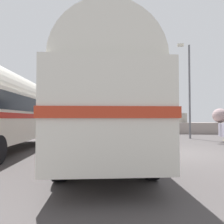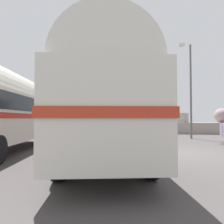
{
  "view_description": "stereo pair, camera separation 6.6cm",
  "coord_description": "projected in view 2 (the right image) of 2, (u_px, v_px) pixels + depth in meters",
  "views": [
    {
      "loc": [
        -1.55,
        -9.18,
        1.52
      ],
      "look_at": [
        -2.47,
        -2.13,
        1.75
      ],
      "focal_mm": 32.48,
      "sensor_mm": 36.0,
      "label": 1
    },
    {
      "loc": [
        -1.48,
        -9.17,
        1.52
      ],
      "look_at": [
        -2.47,
        -2.13,
        1.75
      ],
      "focal_mm": 32.48,
      "sensor_mm": 36.0,
      "label": 2
    }
  ],
  "objects": [
    {
      "name": "second_coach",
      "position": [
        3.0,
        107.0,
        9.14
      ],
      "size": [
        3.91,
        8.87,
        3.7
      ],
      "rotation": [
        0.0,
        0.0,
        0.18
      ],
      "color": "black",
      "rests_on": "ground"
    },
    {
      "name": "breakwater",
      "position": [
        156.0,
        126.0,
        20.53
      ],
      "size": [
        31.36,
        2.36,
        2.5
      ],
      "color": "gray",
      "rests_on": "ground"
    },
    {
      "name": "vintage_coach",
      "position": [
        104.0,
        104.0,
        7.59
      ],
      "size": [
        4.01,
        8.88,
        3.7
      ],
      "rotation": [
        0.0,
        0.0,
        0.19
      ],
      "color": "black",
      "rests_on": "ground"
    },
    {
      "name": "lamp_post",
      "position": [
        190.0,
        86.0,
        15.05
      ],
      "size": [
        0.99,
        0.54,
        7.05
      ],
      "color": "#5B5B60",
      "rests_on": "ground"
    },
    {
      "name": "ground",
      "position": [
        175.0,
        153.0,
        8.82
      ],
      "size": [
        32.0,
        26.0,
        0.02
      ],
      "color": "#474242"
    }
  ]
}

